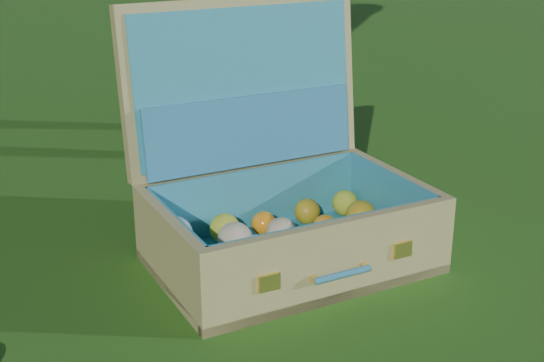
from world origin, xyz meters
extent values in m
plane|color=#215114|center=(0.00, 0.00, 0.00)|extent=(60.00, 60.00, 0.00)
cube|color=tan|center=(0.07, 0.08, 0.01)|extent=(0.56, 0.39, 0.02)
cube|color=tan|center=(0.06, -0.09, 0.08)|extent=(0.53, 0.06, 0.16)
cube|color=tan|center=(0.08, 0.25, 0.08)|extent=(0.53, 0.06, 0.16)
cube|color=tan|center=(-0.18, 0.10, 0.08)|extent=(0.04, 0.32, 0.16)
cube|color=tan|center=(0.33, 0.06, 0.08)|extent=(0.04, 0.32, 0.16)
cube|color=teal|center=(0.07, 0.08, 0.02)|extent=(0.52, 0.35, 0.01)
cube|color=teal|center=(0.06, -0.08, 0.09)|extent=(0.49, 0.04, 0.14)
cube|color=teal|center=(0.08, 0.23, 0.09)|extent=(0.49, 0.04, 0.14)
cube|color=teal|center=(-0.17, 0.09, 0.09)|extent=(0.03, 0.32, 0.14)
cube|color=teal|center=(0.32, 0.06, 0.09)|extent=(0.03, 0.32, 0.14)
cube|color=tan|center=(0.09, 0.29, 0.34)|extent=(0.54, 0.11, 0.36)
cube|color=teal|center=(0.09, 0.28, 0.34)|extent=(0.50, 0.08, 0.32)
cube|color=teal|center=(0.09, 0.26, 0.24)|extent=(0.48, 0.07, 0.15)
cube|color=#F2C659|center=(-0.08, -0.09, 0.08)|extent=(0.04, 0.01, 0.03)
cube|color=#F2C659|center=(0.20, -0.11, 0.08)|extent=(0.04, 0.01, 0.03)
cylinder|color=teal|center=(0.06, -0.12, 0.07)|extent=(0.12, 0.02, 0.01)
cube|color=#F2C659|center=(0.01, -0.10, 0.07)|extent=(0.01, 0.02, 0.01)
cube|color=#F2C659|center=(0.11, -0.11, 0.07)|extent=(0.01, 0.02, 0.01)
sphere|color=orange|center=(-0.14, -0.03, 0.05)|extent=(0.04, 0.04, 0.04)
sphere|color=red|center=(-0.04, -0.02, 0.05)|extent=(0.05, 0.05, 0.05)
sphere|color=gold|center=(0.06, -0.04, 0.05)|extent=(0.06, 0.06, 0.06)
sphere|color=#0F1B4D|center=(0.17, -0.05, 0.05)|extent=(0.06, 0.06, 0.06)
sphere|color=red|center=(0.27, -0.06, 0.04)|extent=(0.04, 0.04, 0.04)
sphere|color=#0F1B4D|center=(-0.13, 0.05, 0.06)|extent=(0.07, 0.07, 0.07)
sphere|color=silver|center=(-0.03, 0.04, 0.06)|extent=(0.08, 0.08, 0.08)
sphere|color=gold|center=(0.06, 0.03, 0.05)|extent=(0.05, 0.05, 0.05)
sphere|color=gold|center=(0.18, 0.03, 0.06)|extent=(0.06, 0.06, 0.06)
sphere|color=gold|center=(0.27, 0.03, 0.05)|extent=(0.06, 0.06, 0.06)
sphere|color=silver|center=(-0.13, 0.13, 0.05)|extent=(0.05, 0.05, 0.05)
sphere|color=#C9B68D|center=(-0.03, 0.13, 0.06)|extent=(0.07, 0.07, 0.07)
sphere|color=#C9B68D|center=(0.08, 0.12, 0.06)|extent=(0.06, 0.06, 0.06)
sphere|color=orange|center=(0.18, 0.10, 0.05)|extent=(0.05, 0.05, 0.05)
sphere|color=#AC8816|center=(0.27, 0.10, 0.06)|extent=(0.07, 0.07, 0.07)
sphere|color=silver|center=(-0.12, 0.21, 0.06)|extent=(0.08, 0.08, 0.08)
sphere|color=gold|center=(-0.01, 0.20, 0.06)|extent=(0.06, 0.06, 0.06)
sphere|color=orange|center=(0.07, 0.18, 0.05)|extent=(0.05, 0.05, 0.05)
sphere|color=#AC8816|center=(0.19, 0.19, 0.05)|extent=(0.06, 0.06, 0.06)
sphere|color=gold|center=(0.29, 0.18, 0.05)|extent=(0.06, 0.06, 0.06)
camera|label=1|loc=(-0.68, -1.09, 0.70)|focal=50.00mm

